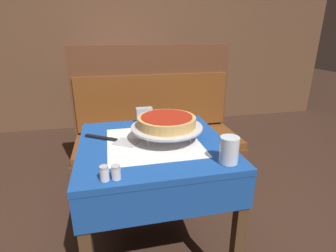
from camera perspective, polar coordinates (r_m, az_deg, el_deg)
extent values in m
plane|color=#382319|center=(1.77, -2.72, -25.52)|extent=(14.00, 14.00, 0.00)
cube|color=#194799|center=(1.36, -3.21, -4.14)|extent=(0.75, 0.75, 0.03)
cube|color=white|center=(1.35, -3.22, -3.52)|extent=(0.46, 0.46, 0.00)
cube|color=#194799|center=(1.40, -3.13, -7.77)|extent=(0.75, 0.75, 0.16)
cube|color=#4C331E|center=(1.38, 14.96, -22.32)|extent=(0.05, 0.05, 0.69)
cube|color=#4C331E|center=(1.82, -15.66, -11.08)|extent=(0.05, 0.05, 0.69)
cube|color=#4C331E|center=(1.89, 5.57, -9.08)|extent=(0.05, 0.05, 0.69)
cube|color=red|center=(3.10, -8.93, 9.50)|extent=(0.84, 0.84, 0.03)
cube|color=white|center=(3.10, -8.95, 9.79)|extent=(0.52, 0.52, 0.00)
cube|color=red|center=(3.12, -8.84, 7.78)|extent=(0.84, 0.84, 0.16)
cube|color=#4C331E|center=(2.82, -15.77, 0.28)|extent=(0.05, 0.05, 0.70)
cube|color=#4C331E|center=(2.87, -0.29, 1.42)|extent=(0.05, 0.05, 0.70)
cube|color=#4C331E|center=(3.55, -15.29, 4.36)|extent=(0.05, 0.05, 0.70)
cube|color=#4C331E|center=(3.59, -2.94, 5.23)|extent=(0.05, 0.05, 0.70)
cube|color=brown|center=(2.23, -2.03, -8.58)|extent=(1.32, 0.53, 0.39)
cube|color=brown|center=(2.13, -2.11, -3.25)|extent=(1.30, 0.52, 0.06)
cube|color=brown|center=(2.24, -3.37, 8.21)|extent=(1.32, 0.06, 0.71)
cube|color=brown|center=(2.22, -3.13, 5.31)|extent=(1.27, 0.02, 0.45)
cube|color=brown|center=(3.64, -10.09, 18.73)|extent=(6.00, 0.04, 2.40)
cylinder|color=#ADADB2|center=(1.48, -1.32, -0.10)|extent=(0.01, 0.01, 0.06)
cylinder|color=#ADADB2|center=(1.29, -4.39, -3.25)|extent=(0.01, 0.01, 0.06)
cylinder|color=#ADADB2|center=(1.33, 4.85, -2.45)|extent=(0.01, 0.01, 0.06)
cylinder|color=#ADADB2|center=(1.35, -0.28, -0.79)|extent=(0.25, 0.25, 0.01)
cylinder|color=silver|center=(1.35, -0.28, -0.56)|extent=(0.36, 0.36, 0.01)
cylinder|color=silver|center=(1.35, -0.28, -0.24)|extent=(0.37, 0.37, 0.01)
cylinder|color=tan|center=(1.34, -0.28, 0.95)|extent=(0.30, 0.30, 0.05)
cylinder|color=#A82314|center=(1.33, -0.28, 2.00)|extent=(0.26, 0.26, 0.01)
cube|color=#BCBCC1|center=(1.36, -8.99, -3.56)|extent=(0.15, 0.15, 0.00)
cube|color=black|center=(1.43, -14.38, -2.46)|extent=(0.17, 0.12, 0.01)
cylinder|color=silver|center=(1.15, 13.15, -5.10)|extent=(0.08, 0.08, 0.12)
cylinder|color=silver|center=(1.04, -13.66, -10.30)|extent=(0.04, 0.04, 0.05)
cylinder|color=#B7B7BC|center=(1.02, -13.80, -8.83)|extent=(0.03, 0.03, 0.01)
cylinder|color=silver|center=(1.04, -11.22, -10.18)|extent=(0.04, 0.04, 0.05)
cylinder|color=#B7B7BC|center=(1.02, -11.33, -8.78)|extent=(0.03, 0.03, 0.01)
cube|color=#B2B2B7|center=(1.64, -5.33, 2.44)|extent=(0.10, 0.05, 0.09)
cube|color=black|center=(3.08, -8.06, 10.09)|extent=(0.14, 0.14, 0.03)
cylinder|color=black|center=(3.07, -8.13, 11.61)|extent=(0.01, 0.01, 0.14)
cylinder|color=#99194C|center=(3.11, -8.19, 11.43)|extent=(0.04, 0.04, 0.10)
cylinder|color=gold|center=(3.04, -8.80, 11.22)|extent=(0.04, 0.04, 0.10)
cylinder|color=white|center=(3.05, -7.36, 11.30)|extent=(0.04, 0.04, 0.10)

